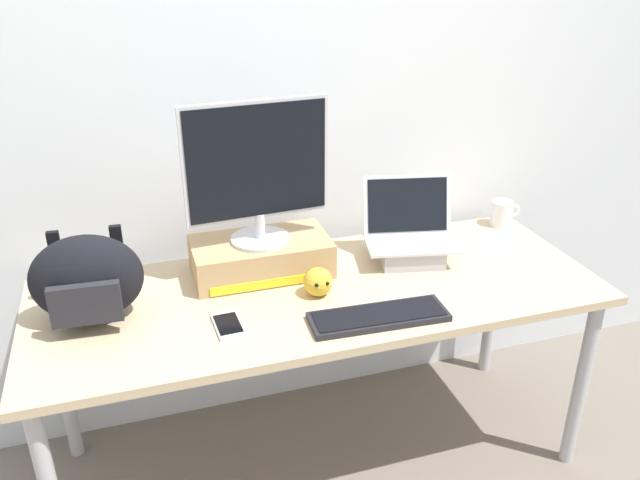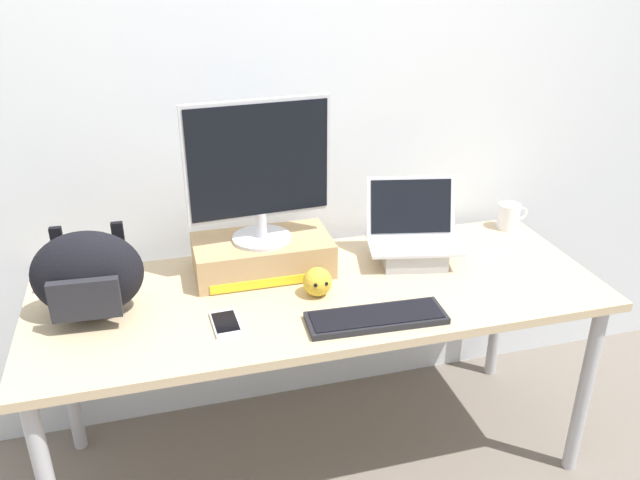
# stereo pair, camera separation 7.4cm
# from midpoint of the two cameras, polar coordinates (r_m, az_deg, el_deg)

# --- Properties ---
(ground_plane) EXTENTS (20.00, 20.00, 0.00)m
(ground_plane) POSITION_cam_midpoint_polar(r_m,az_deg,el_deg) (2.60, 0.86, -18.55)
(ground_plane) COLOR #70665B
(back_wall) EXTENTS (7.00, 0.10, 2.60)m
(back_wall) POSITION_cam_midpoint_polar(r_m,az_deg,el_deg) (2.37, -2.09, 13.08)
(back_wall) COLOR silver
(back_wall) RESTS_ON ground
(desk) EXTENTS (1.89, 0.72, 0.74)m
(desk) POSITION_cam_midpoint_polar(r_m,az_deg,el_deg) (2.19, 0.97, -5.90)
(desk) COLOR tan
(desk) RESTS_ON ground
(toner_box_yellow) EXTENTS (0.47, 0.26, 0.12)m
(toner_box_yellow) POSITION_cam_midpoint_polar(r_m,az_deg,el_deg) (2.25, -4.17, -1.37)
(toner_box_yellow) COLOR tan
(toner_box_yellow) RESTS_ON desk
(desktop_monitor) EXTENTS (0.49, 0.20, 0.48)m
(desktop_monitor) POSITION_cam_midpoint_polar(r_m,az_deg,el_deg) (2.12, -4.42, 6.19)
(desktop_monitor) COLOR silver
(desktop_monitor) RESTS_ON toner_box_yellow
(open_laptop) EXTENTS (0.36, 0.29, 0.29)m
(open_laptop) POSITION_cam_midpoint_polar(r_m,az_deg,el_deg) (2.35, 9.08, -0.41)
(open_laptop) COLOR #ADADB2
(open_laptop) RESTS_ON desk
(external_keyboard) EXTENTS (0.44, 0.16, 0.02)m
(external_keyboard) POSITION_cam_midpoint_polar(r_m,az_deg,el_deg) (1.99, 6.09, -6.87)
(external_keyboard) COLOR black
(external_keyboard) RESTS_ON desk
(messenger_backpack) EXTENTS (0.34, 0.25, 0.28)m
(messenger_backpack) POSITION_cam_midpoint_polar(r_m,az_deg,el_deg) (2.06, -18.94, -2.94)
(messenger_backpack) COLOR black
(messenger_backpack) RESTS_ON desk
(coffee_mug) EXTENTS (0.13, 0.09, 0.10)m
(coffee_mug) POSITION_cam_midpoint_polar(r_m,az_deg,el_deg) (2.70, 17.17, 2.03)
(coffee_mug) COLOR silver
(coffee_mug) RESTS_ON desk
(cell_phone) EXTENTS (0.09, 0.15, 0.01)m
(cell_phone) POSITION_cam_midpoint_polar(r_m,az_deg,el_deg) (1.98, -7.30, -7.32)
(cell_phone) COLOR silver
(cell_phone) RESTS_ON desk
(plush_toy) EXTENTS (0.10, 0.10, 0.10)m
(plush_toy) POSITION_cam_midpoint_polar(r_m,az_deg,el_deg) (2.10, 0.79, -3.73)
(plush_toy) COLOR gold
(plush_toy) RESTS_ON desk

